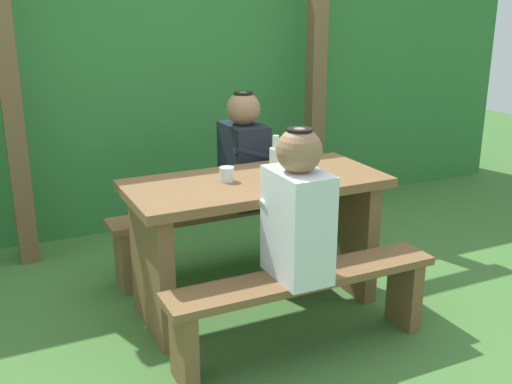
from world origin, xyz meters
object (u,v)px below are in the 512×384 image
(bench_near, at_px, (304,296))
(cell_phone, at_px, (317,177))
(bench_far, at_px, (219,225))
(bottle_right, at_px, (276,161))
(person_white_shirt, at_px, (297,210))
(drinking_glass, at_px, (227,174))
(person_black_coat, at_px, (244,154))
(picnic_table, at_px, (256,221))
(bottle_left, at_px, (301,160))

(bench_near, relative_size, cell_phone, 10.00)
(bench_far, xyz_separation_m, bottle_right, (0.11, -0.56, 0.55))
(person_white_shirt, bearing_deg, bench_far, 87.61)
(bench_far, bearing_deg, drinking_glass, -107.21)
(bench_near, bearing_deg, cell_phone, 53.35)
(bottle_right, bearing_deg, person_black_coat, 83.11)
(picnic_table, height_order, bench_far, picnic_table)
(cell_phone, bearing_deg, bench_far, 115.04)
(bench_near, xyz_separation_m, person_white_shirt, (-0.04, 0.00, 0.45))
(person_black_coat, relative_size, bottle_left, 3.06)
(person_black_coat, bearing_deg, picnic_table, -107.95)
(bench_near, bearing_deg, bottle_left, 63.29)
(person_black_coat, height_order, drinking_glass, person_black_coat)
(bench_near, relative_size, person_white_shirt, 1.95)
(bench_far, height_order, bottle_right, bottle_right)
(cell_phone, bearing_deg, drinking_glass, 161.74)
(bench_far, height_order, person_black_coat, person_black_coat)
(bench_near, height_order, bench_far, same)
(bottle_left, bearing_deg, person_black_coat, 95.76)
(person_white_shirt, relative_size, person_black_coat, 1.00)
(cell_phone, bearing_deg, bottle_left, 150.60)
(bench_near, bearing_deg, person_white_shirt, 175.76)
(picnic_table, distance_m, bottle_left, 0.42)
(bench_far, bearing_deg, person_white_shirt, -92.39)
(drinking_glass, xyz_separation_m, cell_phone, (0.47, -0.15, -0.03))
(bench_near, distance_m, person_white_shirt, 0.45)
(bottle_left, height_order, bottle_right, same)
(picnic_table, relative_size, cell_phone, 10.00)
(bench_far, bearing_deg, bottle_left, -68.98)
(bottle_right, bearing_deg, bench_near, -101.62)
(person_white_shirt, bearing_deg, person_black_coat, 78.48)
(drinking_glass, relative_size, bottle_left, 0.34)
(bench_near, distance_m, drinking_glass, 0.77)
(bench_near, xyz_separation_m, person_black_coat, (0.17, 1.07, 0.45))
(bench_near, xyz_separation_m, bench_far, (0.00, 1.08, 0.00))
(drinking_glass, height_order, bottle_right, bottle_right)
(bench_near, relative_size, drinking_glass, 17.73)
(bottle_left, bearing_deg, person_white_shirt, -121.11)
(bench_far, bearing_deg, cell_phone, -64.34)
(bottle_left, height_order, cell_phone, bottle_left)
(person_black_coat, relative_size, bottle_right, 3.07)
(drinking_glass, xyz_separation_m, bottle_right, (0.26, -0.06, 0.06))
(person_white_shirt, distance_m, bottle_left, 0.55)
(person_white_shirt, bearing_deg, cell_phone, 49.42)
(cell_phone, bearing_deg, bottle_right, 155.73)
(bottle_left, bearing_deg, picnic_table, 162.92)
(person_white_shirt, xyz_separation_m, drinking_glass, (-0.11, 0.57, 0.04))
(bench_near, relative_size, bottle_left, 5.95)
(bench_near, height_order, bottle_right, bottle_right)
(drinking_glass, distance_m, bottle_right, 0.27)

